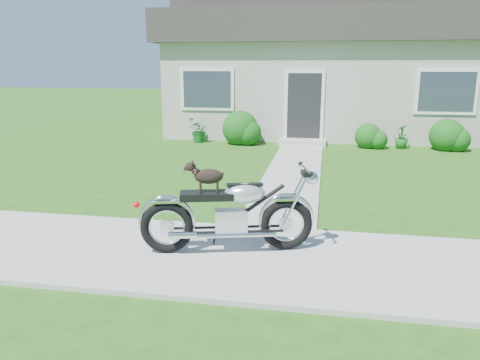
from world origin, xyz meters
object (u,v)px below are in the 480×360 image
object	(u,v)px
potted_plant_left	(199,130)
potted_plant_right	(402,136)
house	(352,70)
motorcycle_with_dog	(230,213)

from	to	relation	value
potted_plant_left	potted_plant_right	world-z (taller)	potted_plant_left
house	potted_plant_left	bearing A→B (deg)	-143.63
potted_plant_right	motorcycle_with_dog	distance (m)	9.06
house	potted_plant_right	xyz separation A→B (m)	(1.32, -3.44, -1.81)
potted_plant_left	house	bearing A→B (deg)	36.37
motorcycle_with_dog	potted_plant_right	bearing A→B (deg)	54.26
potted_plant_left	potted_plant_right	bearing A→B (deg)	0.00
house	potted_plant_right	size ratio (longest dim) A/B	17.98
house	motorcycle_with_dog	world-z (taller)	house
potted_plant_right	motorcycle_with_dog	size ratio (longest dim) A/B	0.32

